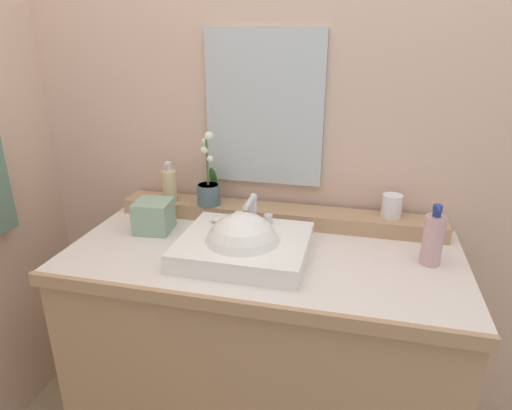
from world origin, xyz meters
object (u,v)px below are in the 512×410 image
soap_bar (220,219)px  lotion_bottle (433,239)px  potted_plant (209,187)px  tissue_box (154,216)px  sink_basin (243,249)px  soap_dispenser (170,185)px  tumbler_cup (392,206)px

soap_bar → lotion_bottle: (0.72, -0.01, 0.01)m
potted_plant → tissue_box: 0.25m
sink_basin → soap_dispenser: bearing=142.8°
soap_bar → potted_plant: potted_plant is taller
tissue_box → tumbler_cup: bearing=13.5°
soap_bar → tumbler_cup: tumbler_cup is taller
soap_bar → lotion_bottle: bearing=-1.1°
soap_dispenser → soap_bar: bearing=-33.8°
soap_bar → lotion_bottle: 0.72m
sink_basin → lotion_bottle: lotion_bottle is taller
potted_plant → tissue_box: size_ratio=2.31×
tumbler_cup → lotion_bottle: 0.27m
tumbler_cup → tissue_box: 0.90m
lotion_bottle → tissue_box: bearing=178.4°
lotion_bottle → tissue_box: lotion_bottle is taller
soap_bar → lotion_bottle: size_ratio=0.34×
soap_bar → tissue_box: 0.27m
potted_plant → lotion_bottle: potted_plant is taller
sink_basin → tumbler_cup: size_ratio=4.97×
sink_basin → soap_dispenser: soap_dispenser is taller
soap_bar → tumbler_cup: bearing=20.2°
soap_bar → tumbler_cup: size_ratio=0.81×
sink_basin → lotion_bottle: (0.61, 0.10, 0.06)m
lotion_bottle → potted_plant: bearing=166.7°
soap_bar → soap_dispenser: (-0.28, 0.18, 0.05)m
soap_dispenser → lotion_bottle: 1.02m
sink_basin → soap_bar: 0.17m
potted_plant → tumbler_cup: size_ratio=3.50×
soap_dispenser → sink_basin: bearing=-37.2°
sink_basin → tissue_box: bearing=161.9°
soap_dispenser → tumbler_cup: size_ratio=1.92×
tissue_box → potted_plant: bearing=46.0°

